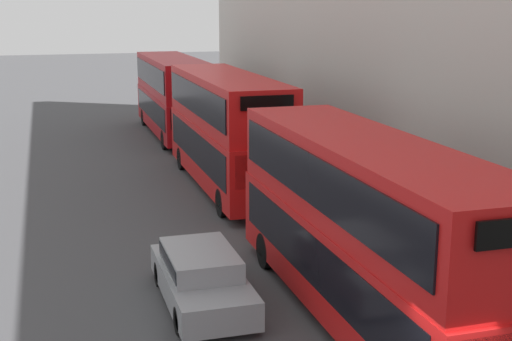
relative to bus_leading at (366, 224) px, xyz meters
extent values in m
cube|color=red|center=(0.00, 0.01, -1.00)|extent=(2.55, 11.16, 2.08)
cube|color=red|center=(0.00, 0.01, 0.99)|extent=(2.50, 10.94, 1.90)
cube|color=black|center=(0.00, 0.01, -0.75)|extent=(2.59, 10.27, 1.17)
cube|color=black|center=(0.00, 0.01, 1.09)|extent=(2.59, 10.27, 1.14)
cylinder|color=black|center=(-1.12, 3.99, -1.89)|extent=(0.30, 1.00, 1.00)
cylinder|color=black|center=(1.13, 3.99, -1.89)|extent=(0.30, 1.00, 1.00)
cube|color=red|center=(0.00, 12.90, -0.91)|extent=(2.55, 10.79, 2.26)
cube|color=red|center=(0.00, 12.90, 1.19)|extent=(2.50, 10.58, 1.95)
cube|color=black|center=(0.00, 12.90, -0.64)|extent=(2.59, 9.93, 1.26)
cube|color=black|center=(0.00, 12.90, 1.29)|extent=(2.59, 9.93, 1.17)
cube|color=black|center=(0.00, 7.53, -0.46)|extent=(2.17, 0.06, 1.13)
cube|color=black|center=(0.00, 7.53, 1.78)|extent=(1.78, 0.06, 0.47)
cylinder|color=black|center=(-1.12, 9.10, -1.89)|extent=(0.30, 1.00, 1.00)
cylinder|color=black|center=(1.13, 9.10, -1.89)|extent=(0.30, 1.00, 1.00)
cylinder|color=black|center=(-1.12, 16.70, -1.89)|extent=(0.30, 1.00, 1.00)
cylinder|color=black|center=(1.13, 16.70, -1.89)|extent=(0.30, 1.00, 1.00)
cube|color=#A80F14|center=(0.00, 25.15, -1.02)|extent=(2.55, 10.81, 2.03)
cube|color=#A80F14|center=(0.00, 25.15, 0.98)|extent=(2.50, 10.60, 1.97)
cube|color=black|center=(0.00, 25.15, -0.78)|extent=(2.59, 9.95, 1.14)
cube|color=black|center=(0.00, 25.15, 1.08)|extent=(2.59, 9.95, 1.18)
cube|color=black|center=(0.00, 19.77, -0.62)|extent=(2.17, 0.06, 1.02)
cube|color=black|center=(0.00, 19.77, 1.57)|extent=(1.78, 0.06, 0.47)
cylinder|color=black|center=(-1.12, 21.34, -1.89)|extent=(0.30, 1.00, 1.00)
cylinder|color=black|center=(1.13, 21.34, -1.89)|extent=(0.30, 1.00, 1.00)
cylinder|color=black|center=(-1.12, 28.96, -1.89)|extent=(0.30, 1.00, 1.00)
cylinder|color=black|center=(1.13, 28.96, -1.89)|extent=(0.30, 1.00, 1.00)
cube|color=gray|center=(-3.40, 2.03, -1.86)|extent=(1.85, 4.59, 0.69)
cube|color=gray|center=(-3.40, 2.15, -1.27)|extent=(1.62, 2.52, 0.50)
cube|color=black|center=(-3.40, 2.15, -1.24)|extent=(1.66, 2.40, 0.32)
cylinder|color=black|center=(-4.21, 0.56, -2.07)|extent=(0.22, 0.64, 0.64)
cylinder|color=black|center=(-2.59, 0.56, -2.07)|extent=(0.22, 0.64, 0.64)
cylinder|color=black|center=(-4.21, 3.50, -2.07)|extent=(0.22, 0.64, 0.64)
cylinder|color=black|center=(-2.59, 3.50, -2.07)|extent=(0.22, 0.64, 0.64)
cylinder|color=#26262D|center=(2.44, 26.52, -1.62)|extent=(0.36, 0.36, 1.53)
sphere|color=tan|center=(2.44, 26.52, -0.75)|extent=(0.22, 0.22, 0.22)
camera|label=1|loc=(-6.78, -14.12, 4.89)|focal=50.00mm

